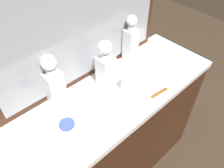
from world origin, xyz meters
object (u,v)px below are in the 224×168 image
(crystal_decanter_left, at_px, (54,84))
(crystal_decanter_rear, at_px, (106,68))
(crystal_tumbler_center, at_px, (128,84))
(tortoiseshell_comb, at_px, (159,93))
(silver_brush_center, at_px, (37,154))
(porcelain_dish, at_px, (67,124))
(crystal_decanter_center, at_px, (130,43))
(silver_brush_rear, at_px, (100,129))

(crystal_decanter_left, bearing_deg, crystal_decanter_rear, -17.44)
(crystal_decanter_rear, bearing_deg, crystal_tumbler_center, -65.94)
(crystal_decanter_rear, relative_size, tortoiseshell_comb, 2.43)
(silver_brush_center, xyz_separation_m, porcelain_dish, (0.18, 0.05, -0.01))
(crystal_decanter_center, distance_m, silver_brush_center, 0.82)
(crystal_decanter_left, relative_size, crystal_tumbler_center, 2.82)
(crystal_decanter_left, xyz_separation_m, tortoiseshell_comb, (0.44, -0.35, -0.11))
(crystal_decanter_center, bearing_deg, crystal_decanter_rear, -165.81)
(silver_brush_rear, relative_size, porcelain_dish, 2.16)
(crystal_decanter_left, height_order, crystal_decanter_center, crystal_decanter_center)
(crystal_tumbler_center, height_order, porcelain_dish, crystal_tumbler_center)
(crystal_decanter_rear, distance_m, porcelain_dish, 0.36)
(crystal_tumbler_center, distance_m, silver_brush_center, 0.58)
(porcelain_dish, bearing_deg, crystal_tumbler_center, -5.44)
(silver_brush_rear, height_order, silver_brush_center, same)
(silver_brush_rear, bearing_deg, silver_brush_center, 162.82)
(crystal_decanter_left, bearing_deg, porcelain_dish, -109.10)
(crystal_decanter_rear, height_order, crystal_decanter_center, crystal_decanter_center)
(silver_brush_center, bearing_deg, crystal_decanter_rear, 14.65)
(crystal_decanter_center, bearing_deg, porcelain_dish, -165.63)
(crystal_tumbler_center, distance_m, porcelain_dish, 0.39)
(silver_brush_rear, relative_size, tortoiseshell_comb, 1.43)
(silver_brush_center, bearing_deg, tortoiseshell_comb, -10.30)
(silver_brush_center, height_order, tortoiseshell_comb, silver_brush_center)
(porcelain_dish, bearing_deg, crystal_decanter_left, 70.90)
(crystal_decanter_center, height_order, porcelain_dish, crystal_decanter_center)
(crystal_decanter_rear, height_order, silver_brush_center, crystal_decanter_rear)
(crystal_decanter_rear, bearing_deg, crystal_decanter_left, 162.56)
(crystal_decanter_center, height_order, tortoiseshell_comb, crystal_decanter_center)
(silver_brush_center, bearing_deg, crystal_tumbler_center, 1.18)
(silver_brush_rear, bearing_deg, crystal_decanter_center, 29.79)
(crystal_tumbler_center, bearing_deg, tortoiseshell_comb, -51.42)
(crystal_decanter_rear, bearing_deg, silver_brush_center, -165.35)
(porcelain_dish, xyz_separation_m, tortoiseshell_comb, (0.50, -0.17, -0.00))
(tortoiseshell_comb, bearing_deg, crystal_decanter_rear, 122.22)
(crystal_decanter_rear, height_order, tortoiseshell_comb, crystal_decanter_rear)
(crystal_tumbler_center, relative_size, porcelain_dish, 1.32)
(crystal_tumbler_center, bearing_deg, porcelain_dish, 174.56)
(crystal_tumbler_center, xyz_separation_m, porcelain_dish, (-0.39, 0.04, -0.04))
(crystal_tumbler_center, xyz_separation_m, silver_brush_center, (-0.57, -0.01, -0.03))
(porcelain_dish, bearing_deg, crystal_decanter_center, 14.37)
(crystal_decanter_center, relative_size, silver_brush_rear, 1.82)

